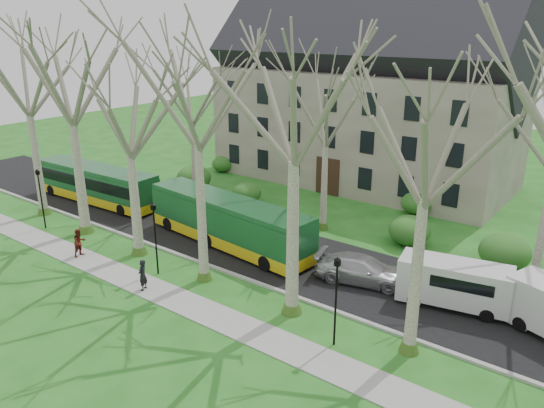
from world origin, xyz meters
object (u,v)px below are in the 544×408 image
at_px(sedan, 362,270).
at_px(pedestrian_a, 143,275).
at_px(bus_lead, 97,184).
at_px(bus_follow, 228,221).
at_px(van_a, 454,285).
at_px(pedestrian_b, 80,243).

xyz_separation_m(sedan, pedestrian_a, (-9.18, -8.08, 0.12)).
height_order(bus_lead, bus_follow, bus_follow).
distance_m(sedan, van_a, 5.04).
distance_m(bus_lead, van_a, 29.03).
xyz_separation_m(sedan, pedestrian_b, (-15.84, -7.53, 0.13)).
bearing_deg(pedestrian_a, van_a, 99.99).
height_order(sedan, pedestrian_a, pedestrian_a).
distance_m(bus_follow, sedan, 9.66).
distance_m(van_a, pedestrian_b, 22.32).
xyz_separation_m(bus_follow, pedestrian_b, (-6.23, -7.02, -0.72)).
relative_size(sedan, pedestrian_a, 2.99).
relative_size(bus_follow, pedestrian_b, 7.24).
height_order(pedestrian_a, pedestrian_b, pedestrian_b).
distance_m(bus_lead, pedestrian_b, 10.88).
distance_m(bus_follow, pedestrian_a, 7.62).
distance_m(sedan, pedestrian_a, 12.23).
bearing_deg(van_a, pedestrian_a, -160.26).
relative_size(bus_lead, bus_follow, 0.94).
bearing_deg(van_a, bus_lead, 170.33).
bearing_deg(sedan, bus_lead, 76.24).
bearing_deg(sedan, pedestrian_b, 100.75).
relative_size(pedestrian_a, pedestrian_b, 0.99).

